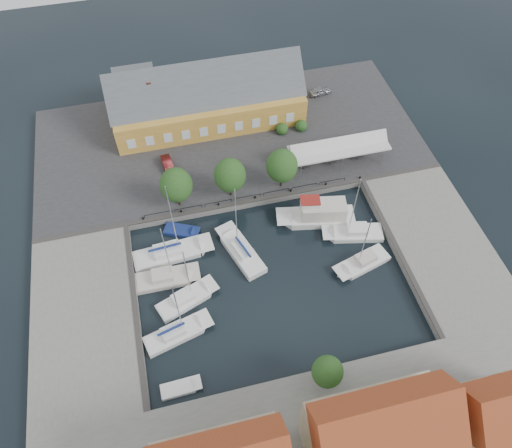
{
  "coord_description": "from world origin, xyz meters",
  "views": [
    {
      "loc": [
        -9.26,
        -31.46,
        52.41
      ],
      "look_at": [
        0.0,
        6.0,
        1.5
      ],
      "focal_mm": 35.0,
      "sensor_mm": 36.0,
      "label": 1
    }
  ],
  "objects_px": {
    "tent_canopy": "(339,148)",
    "west_boat_a": "(171,254)",
    "car_silver": "(320,91)",
    "trawler": "(319,215)",
    "car_red": "(168,164)",
    "center_sailboat": "(241,252)",
    "warehouse": "(203,100)",
    "east_boat_b": "(362,263)",
    "west_boat_b": "(166,279)",
    "east_boat_a": "(354,233)",
    "west_boat_d": "(177,334)",
    "launch_sw": "(181,388)",
    "launch_nw": "(181,231)",
    "west_boat_c": "(186,300)"
  },
  "relations": [
    {
      "from": "east_boat_b",
      "to": "west_boat_c",
      "type": "distance_m",
      "value": 22.0
    },
    {
      "from": "trawler",
      "to": "car_silver",
      "type": "bearing_deg",
      "value": 71.42
    },
    {
      "from": "center_sailboat",
      "to": "launch_sw",
      "type": "relative_size",
      "value": 2.72
    },
    {
      "from": "center_sailboat",
      "to": "west_boat_c",
      "type": "xyz_separation_m",
      "value": [
        -7.78,
        -5.0,
        -0.1
      ]
    },
    {
      "from": "warehouse",
      "to": "west_boat_c",
      "type": "distance_m",
      "value": 31.63
    },
    {
      "from": "west_boat_c",
      "to": "west_boat_d",
      "type": "bearing_deg",
      "value": -113.0
    },
    {
      "from": "car_silver",
      "to": "east_boat_a",
      "type": "relative_size",
      "value": 0.32
    },
    {
      "from": "west_boat_d",
      "to": "launch_sw",
      "type": "bearing_deg",
      "value": -95.25
    },
    {
      "from": "tent_canopy",
      "to": "east_boat_b",
      "type": "bearing_deg",
      "value": -98.26
    },
    {
      "from": "east_boat_b",
      "to": "west_boat_b",
      "type": "relative_size",
      "value": 0.95
    },
    {
      "from": "trawler",
      "to": "car_red",
      "type": "bearing_deg",
      "value": 143.43
    },
    {
      "from": "west_boat_a",
      "to": "launch_nw",
      "type": "xyz_separation_m",
      "value": [
        1.72,
        3.27,
        -0.18
      ]
    },
    {
      "from": "west_boat_a",
      "to": "west_boat_d",
      "type": "height_order",
      "value": "west_boat_a"
    },
    {
      "from": "car_red",
      "to": "center_sailboat",
      "type": "relative_size",
      "value": 0.3
    },
    {
      "from": "center_sailboat",
      "to": "car_red",
      "type": "bearing_deg",
      "value": 113.13
    },
    {
      "from": "launch_sw",
      "to": "car_silver",
      "type": "bearing_deg",
      "value": 55.06
    },
    {
      "from": "west_boat_b",
      "to": "center_sailboat",
      "type": "bearing_deg",
      "value": 9.25
    },
    {
      "from": "car_silver",
      "to": "car_red",
      "type": "xyz_separation_m",
      "value": [
        -25.94,
        -10.28,
        -0.01
      ]
    },
    {
      "from": "trawler",
      "to": "west_boat_c",
      "type": "relative_size",
      "value": 1.03
    },
    {
      "from": "car_red",
      "to": "west_boat_b",
      "type": "distance_m",
      "value": 18.02
    },
    {
      "from": "east_boat_b",
      "to": "launch_sw",
      "type": "distance_m",
      "value": 26.25
    },
    {
      "from": "car_red",
      "to": "west_boat_b",
      "type": "xyz_separation_m",
      "value": [
        -2.79,
        -17.75,
        -1.35
      ]
    },
    {
      "from": "warehouse",
      "to": "east_boat_b",
      "type": "xyz_separation_m",
      "value": [
        14.17,
        -30.55,
        -4.17
      ]
    },
    {
      "from": "east_boat_b",
      "to": "west_boat_b",
      "type": "xyz_separation_m",
      "value": [
        -23.92,
        3.6,
        -0.0
      ]
    },
    {
      "from": "warehouse",
      "to": "tent_canopy",
      "type": "distance_m",
      "value": 21.63
    },
    {
      "from": "car_silver",
      "to": "trawler",
      "type": "bearing_deg",
      "value": 151.99
    },
    {
      "from": "tent_canopy",
      "to": "car_red",
      "type": "distance_m",
      "value": 24.11
    },
    {
      "from": "car_red",
      "to": "launch_nw",
      "type": "xyz_separation_m",
      "value": [
        0.05,
        -10.96,
        -1.52
      ]
    },
    {
      "from": "center_sailboat",
      "to": "west_boat_d",
      "type": "xyz_separation_m",
      "value": [
        -9.48,
        -9.02,
        -0.09
      ]
    },
    {
      "from": "car_silver",
      "to": "tent_canopy",
      "type": "bearing_deg",
      "value": 161.5
    },
    {
      "from": "tent_canopy",
      "to": "car_silver",
      "type": "xyz_separation_m",
      "value": [
        2.39,
        14.95,
        -2.06
      ]
    },
    {
      "from": "west_boat_a",
      "to": "launch_nw",
      "type": "bearing_deg",
      "value": 62.28
    },
    {
      "from": "car_red",
      "to": "launch_sw",
      "type": "distance_m",
      "value": 31.54
    },
    {
      "from": "car_silver",
      "to": "launch_sw",
      "type": "relative_size",
      "value": 0.82
    },
    {
      "from": "east_boat_b",
      "to": "west_boat_c",
      "type": "relative_size",
      "value": 0.99
    },
    {
      "from": "launch_nw",
      "to": "tent_canopy",
      "type": "bearing_deg",
      "value": 14.98
    },
    {
      "from": "warehouse",
      "to": "west_boat_b",
      "type": "xyz_separation_m",
      "value": [
        -9.75,
        -26.94,
        -4.17
      ]
    },
    {
      "from": "west_boat_b",
      "to": "car_silver",
      "type": "bearing_deg",
      "value": 44.3
    },
    {
      "from": "east_boat_a",
      "to": "launch_sw",
      "type": "relative_size",
      "value": 2.53
    },
    {
      "from": "car_silver",
      "to": "car_red",
      "type": "bearing_deg",
      "value": 102.19
    },
    {
      "from": "car_red",
      "to": "center_sailboat",
      "type": "distance_m",
      "value": 17.63
    },
    {
      "from": "warehouse",
      "to": "west_boat_b",
      "type": "relative_size",
      "value": 2.65
    },
    {
      "from": "car_red",
      "to": "east_boat_b",
      "type": "height_order",
      "value": "east_boat_b"
    },
    {
      "from": "car_red",
      "to": "launch_sw",
      "type": "bearing_deg",
      "value": -102.78
    },
    {
      "from": "west_boat_a",
      "to": "west_boat_c",
      "type": "xyz_separation_m",
      "value": [
        0.8,
        -6.94,
        -0.01
      ]
    },
    {
      "from": "east_boat_a",
      "to": "east_boat_b",
      "type": "relative_size",
      "value": 1.1
    },
    {
      "from": "tent_canopy",
      "to": "west_boat_a",
      "type": "height_order",
      "value": "west_boat_a"
    },
    {
      "from": "car_red",
      "to": "launch_nw",
      "type": "relative_size",
      "value": 0.74
    },
    {
      "from": "car_red",
      "to": "car_silver",
      "type": "bearing_deg",
      "value": 14.56
    },
    {
      "from": "trawler",
      "to": "west_boat_a",
      "type": "bearing_deg",
      "value": -177.45
    }
  ]
}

